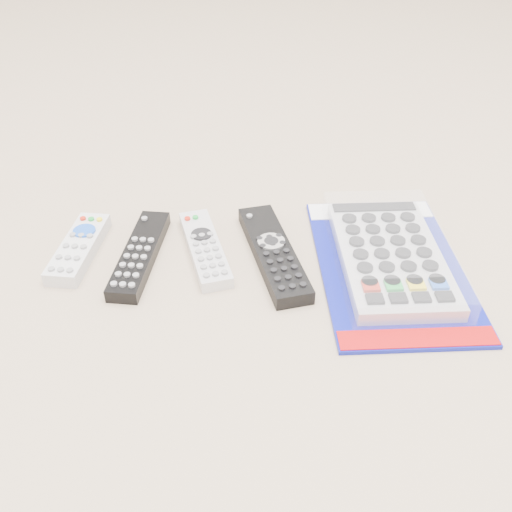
{
  "coord_description": "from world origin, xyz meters",
  "views": [
    {
      "loc": [
        -0.02,
        -0.63,
        0.5
      ],
      "look_at": [
        0.03,
        0.0,
        0.01
      ],
      "focal_mm": 40.0,
      "sensor_mm": 36.0,
      "label": 1
    }
  ],
  "objects": [
    {
      "name": "remote_small_grey",
      "position": [
        -0.22,
        0.04,
        0.01
      ],
      "size": [
        0.07,
        0.16,
        0.02
      ],
      "rotation": [
        0.0,
        0.0,
        -0.18
      ],
      "color": "#B5B5B7",
      "rests_on": "ground"
    },
    {
      "name": "remote_silver_dvd",
      "position": [
        -0.04,
        0.03,
        0.01
      ],
      "size": [
        0.08,
        0.18,
        0.02
      ],
      "rotation": [
        0.0,
        0.0,
        0.2
      ],
      "color": "#BCBCC1",
      "rests_on": "ground"
    },
    {
      "name": "remote_large_black",
      "position": [
        0.05,
        0.01,
        0.01
      ],
      "size": [
        0.09,
        0.22,
        0.02
      ],
      "rotation": [
        0.0,
        0.0,
        0.17
      ],
      "color": "black",
      "rests_on": "ground"
    },
    {
      "name": "remote_slim_black",
      "position": [
        -0.13,
        0.02,
        0.01
      ],
      "size": [
        0.08,
        0.2,
        0.02
      ],
      "rotation": [
        0.0,
        0.0,
        -0.18
      ],
      "color": "black",
      "rests_on": "ground"
    },
    {
      "name": "jumbo_remote_packaged",
      "position": [
        0.21,
        -0.02,
        0.02
      ],
      "size": [
        0.2,
        0.33,
        0.04
      ],
      "rotation": [
        0.0,
        0.0,
        -0.03
      ],
      "color": "navy",
      "rests_on": "ground"
    }
  ]
}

